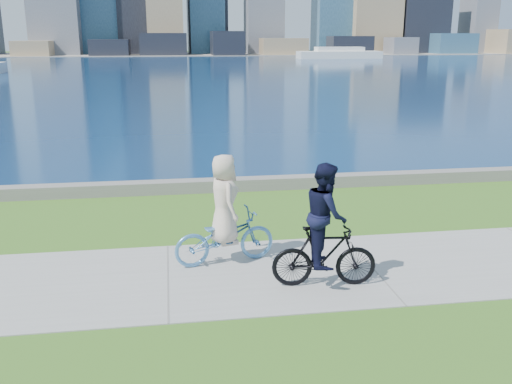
% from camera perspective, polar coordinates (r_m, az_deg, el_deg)
% --- Properties ---
extents(ground, '(320.00, 320.00, 0.00)m').
position_cam_1_polar(ground, '(11.00, -8.80, -8.66)').
color(ground, '#325F19').
rests_on(ground, ground).
extents(concrete_path, '(80.00, 3.50, 0.02)m').
position_cam_1_polar(concrete_path, '(11.00, -8.80, -8.61)').
color(concrete_path, gray).
rests_on(concrete_path, ground).
extents(seawall, '(90.00, 0.50, 0.35)m').
position_cam_1_polar(seawall, '(16.81, -8.92, 0.50)').
color(seawall, slate).
rests_on(seawall, ground).
extents(bay_water, '(320.00, 131.00, 0.01)m').
position_cam_1_polar(bay_water, '(82.18, -9.04, 12.17)').
color(bay_water, '#0C284D').
rests_on(bay_water, ground).
extents(far_shore, '(320.00, 30.00, 0.12)m').
position_cam_1_polar(far_shore, '(140.12, -9.06, 13.48)').
color(far_shore, gray).
rests_on(far_shore, ground).
extents(ferry_far, '(16.05, 4.59, 2.18)m').
position_cam_1_polar(ferry_far, '(114.31, 8.31, 13.53)').
color(ferry_far, white).
rests_on(ferry_far, ground).
extents(cyclist_woman, '(1.12, 2.16, 2.22)m').
position_cam_1_polar(cyclist_woman, '(11.34, -3.18, -3.16)').
color(cyclist_woman, '#508CC4').
rests_on(cyclist_woman, ground).
extents(cyclist_man, '(0.79, 1.95, 2.30)m').
position_cam_1_polar(cyclist_man, '(10.31, 6.91, -4.36)').
color(cyclist_man, black).
rests_on(cyclist_man, ground).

